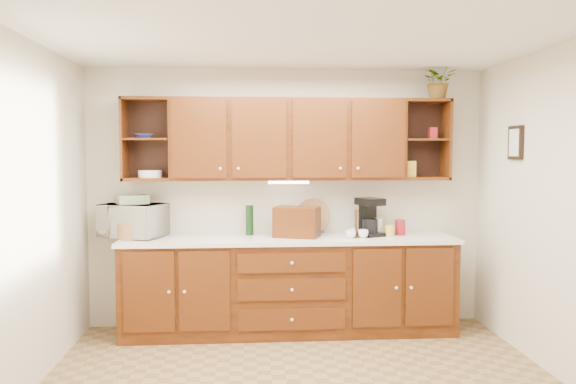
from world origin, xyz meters
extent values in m
plane|color=white|center=(0.00, 0.00, 2.60)|extent=(4.00, 4.00, 0.00)
plane|color=beige|center=(0.00, 1.75, 1.30)|extent=(4.00, 0.00, 4.00)
plane|color=beige|center=(-2.00, 0.00, 1.30)|extent=(0.00, 3.50, 3.50)
plane|color=beige|center=(2.00, 0.00, 1.30)|extent=(0.00, 3.50, 3.50)
cube|color=#341505|center=(0.00, 1.45, 0.45)|extent=(3.20, 0.60, 0.90)
cube|color=white|center=(0.00, 1.44, 0.92)|extent=(3.24, 0.64, 0.04)
cube|color=#341505|center=(0.00, 1.58, 1.89)|extent=(2.30, 0.33, 0.80)
cube|color=black|center=(-1.38, 1.74, 1.89)|extent=(0.45, 0.02, 0.80)
cube|color=black|center=(1.38, 1.74, 1.89)|extent=(0.45, 0.02, 0.80)
cube|color=#341505|center=(-1.38, 1.58, 1.89)|extent=(0.43, 0.30, 0.02)
cube|color=#341505|center=(1.38, 1.58, 1.89)|extent=(0.43, 0.30, 0.02)
cube|color=#341505|center=(1.38, 1.58, 2.27)|extent=(0.45, 0.33, 0.03)
cube|color=white|center=(0.00, 1.53, 1.47)|extent=(0.40, 0.05, 0.02)
cube|color=black|center=(1.98, 0.90, 1.85)|extent=(0.03, 0.24, 0.30)
cylinder|color=#9D6B41|center=(-1.52, 1.48, 1.01)|extent=(0.31, 0.31, 0.14)
imported|color=silver|center=(-1.52, 1.58, 1.10)|extent=(0.69, 0.59, 0.32)
cube|color=tan|center=(-1.52, 1.58, 1.31)|extent=(0.35, 0.31, 0.09)
cylinder|color=black|center=(-0.38, 1.62, 1.09)|extent=(0.09, 0.09, 0.30)
cylinder|color=#9D6B41|center=(0.25, 1.69, 0.95)|extent=(0.37, 0.18, 0.35)
cube|color=#341505|center=(0.07, 1.46, 1.09)|extent=(0.49, 0.39, 0.29)
cylinder|color=#341505|center=(0.64, 1.39, 1.08)|extent=(0.02, 0.02, 0.27)
cylinder|color=#341505|center=(0.64, 1.39, 0.95)|extent=(0.11, 0.11, 0.01)
imported|color=white|center=(0.71, 1.36, 0.98)|extent=(0.13, 0.13, 0.08)
imported|color=white|center=(0.64, 1.46, 0.98)|extent=(0.13, 0.13, 0.08)
imported|color=white|center=(0.58, 1.34, 0.98)|extent=(0.13, 0.13, 0.08)
cylinder|color=maroon|center=(1.12, 1.52, 1.02)|extent=(0.12, 0.12, 0.15)
cylinder|color=white|center=(0.90, 1.54, 1.02)|extent=(0.11, 0.11, 0.17)
cylinder|color=gold|center=(0.99, 1.44, 0.99)|extent=(0.11, 0.11, 0.11)
cube|color=black|center=(0.80, 1.49, 0.96)|extent=(0.29, 0.32, 0.04)
cube|color=black|center=(0.80, 1.59, 1.12)|extent=(0.19, 0.13, 0.32)
cube|color=black|center=(0.80, 1.49, 1.28)|extent=(0.29, 0.32, 0.07)
cylinder|color=black|center=(0.80, 1.47, 1.04)|extent=(0.20, 0.20, 0.14)
imported|color=navy|center=(-1.40, 1.55, 1.92)|extent=(0.23, 0.23, 0.04)
cylinder|color=white|center=(-1.35, 1.58, 1.56)|extent=(0.27, 0.27, 0.07)
cube|color=gold|center=(1.23, 1.56, 1.60)|extent=(0.09, 0.07, 0.16)
cube|color=maroon|center=(1.44, 1.55, 1.96)|extent=(0.07, 0.07, 0.11)
imported|color=#999999|center=(1.50, 1.55, 2.47)|extent=(0.33, 0.28, 0.36)
camera|label=1|loc=(-0.40, -3.95, 1.76)|focal=35.00mm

